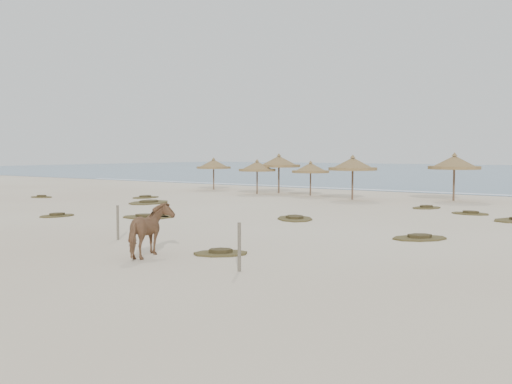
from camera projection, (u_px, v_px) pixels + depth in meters
ground at (146, 227)px, 22.72m from camera, size 160.00×160.00×0.00m
foam_line at (394, 191)px, 43.87m from camera, size 70.00×0.60×0.01m
palapa_0 at (214, 165)px, 45.33m from camera, size 3.47×3.47×2.57m
palapa_1 at (279, 162)px, 41.42m from camera, size 3.45×3.45×2.91m
palapa_2 at (257, 167)px, 40.64m from camera, size 3.18×3.18×2.49m
palapa_3 at (311, 168)px, 38.98m from camera, size 2.61×2.61×2.41m
palapa_4 at (353, 165)px, 35.64m from camera, size 3.55×3.55×2.83m
palapa_5 at (454, 163)px, 34.89m from camera, size 3.69×3.69×2.97m
horse at (150, 230)px, 16.17m from camera, size 1.40×1.97×1.52m
fence_post_near at (118, 223)px, 19.33m from camera, size 0.12×0.12×1.18m
fence_post_far at (239, 247)px, 14.20m from camera, size 0.11×0.11×1.23m
scrub_1 at (149, 202)px, 33.39m from camera, size 2.71×3.47×0.16m
scrub_2 at (158, 216)px, 26.16m from camera, size 1.78×1.27×0.16m
scrub_3 at (295, 218)px, 25.29m from camera, size 2.68×2.82×0.16m
scrub_4 at (420, 238)px, 19.54m from camera, size 2.25×2.34×0.16m
scrub_6 at (145, 197)px, 37.19m from camera, size 1.36×2.04×0.16m
scrub_7 at (427, 207)px, 30.24m from camera, size 1.74×2.10×0.16m
scrub_8 at (41, 197)px, 37.49m from camera, size 1.75×1.28×0.16m
scrub_9 at (146, 217)px, 25.89m from camera, size 2.61×2.15×0.16m
scrub_10 at (470, 213)px, 27.36m from camera, size 1.76×1.14×0.16m
scrub_11 at (57, 215)px, 26.43m from camera, size 1.26×1.78×0.16m
scrub_12 at (221, 253)px, 16.61m from camera, size 1.89×1.85×0.16m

